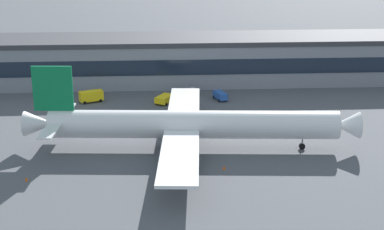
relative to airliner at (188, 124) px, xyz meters
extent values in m
plane|color=#4C4F54|center=(6.34, -0.31, -4.52)|extent=(600.00, 600.00, 0.00)
cube|color=gray|center=(6.34, 48.02, 0.64)|extent=(154.00, 17.39, 10.32)
cube|color=#38383D|center=(6.34, 48.02, 6.40)|extent=(157.08, 17.74, 1.20)
cube|color=#192333|center=(6.34, 39.27, 1.15)|extent=(150.92, 0.16, 3.71)
cylinder|color=white|center=(0.93, -0.07, 0.02)|extent=(50.91, 8.82, 4.95)
cone|color=white|center=(27.68, -2.13, 0.02)|extent=(4.80, 5.03, 4.70)
cone|color=white|center=(-26.06, 2.01, 0.02)|extent=(5.77, 4.86, 4.45)
cube|color=#0C723F|center=(-23.33, 1.80, 6.45)|extent=(6.95, 1.03, 7.92)
cube|color=white|center=(-22.42, 7.19, 0.76)|extent=(3.08, 9.07, 0.30)
cube|color=white|center=(-23.25, -3.67, 0.76)|extent=(3.08, 9.07, 0.30)
cube|color=white|center=(0.00, 13.92, -0.48)|extent=(7.73, 23.20, 0.50)
cube|color=white|center=(-2.13, -13.76, -0.48)|extent=(7.73, 23.20, 0.50)
cylinder|color=#99999E|center=(0.74, 10.43, -2.24)|extent=(4.28, 3.03, 2.72)
cylinder|color=#99999E|center=(-0.87, -10.42, -2.24)|extent=(4.28, 3.03, 2.72)
cylinder|color=black|center=(20.14, -1.55, -3.97)|extent=(1.14, 0.58, 1.10)
cylinder|color=slate|center=(20.14, -1.55, -2.67)|extent=(0.24, 0.24, 2.06)
cylinder|color=black|center=(-1.42, 2.34, -3.97)|extent=(1.14, 0.58, 1.10)
cylinder|color=slate|center=(-1.42, 2.34, -2.67)|extent=(0.24, 0.24, 2.06)
cylinder|color=black|center=(-1.76, -2.10, -3.97)|extent=(1.14, 0.58, 1.10)
cylinder|color=slate|center=(-1.76, -2.10, -2.67)|extent=(0.24, 0.24, 2.06)
cube|color=#2651A5|center=(9.05, 30.55, -3.42)|extent=(3.13, 4.77, 1.50)
cube|color=black|center=(8.69, 31.71, -3.12)|extent=(2.13, 1.99, 0.38)
cylinder|color=black|center=(7.77, 31.77, -4.17)|extent=(0.50, 0.76, 0.70)
cylinder|color=black|center=(9.40, 32.28, -4.17)|extent=(0.50, 0.76, 0.70)
cylinder|color=black|center=(8.69, 28.83, -4.17)|extent=(0.50, 0.76, 0.70)
cylinder|color=black|center=(10.33, 29.34, -4.17)|extent=(0.50, 0.76, 0.70)
cube|color=yellow|center=(-20.15, 30.64, -3.07)|extent=(5.65, 4.00, 2.20)
cube|color=black|center=(-21.48, 30.10, -2.63)|extent=(2.45, 2.56, 0.55)
cylinder|color=black|center=(-21.46, 29.04, -4.17)|extent=(0.76, 0.54, 0.70)
cylinder|color=black|center=(-22.21, 30.87, -4.17)|extent=(0.76, 0.54, 0.70)
cylinder|color=black|center=(-18.09, 30.41, -4.17)|extent=(0.76, 0.54, 0.70)
cylinder|color=black|center=(-18.84, 32.24, -4.17)|extent=(0.76, 0.54, 0.70)
cube|color=gray|center=(2.02, 33.79, -3.42)|extent=(4.11, 3.34, 1.50)
cube|color=black|center=(1.13, 33.37, -3.12)|extent=(1.92, 2.20, 0.38)
cylinder|color=black|center=(1.27, 32.44, -4.17)|extent=(0.76, 0.57, 0.70)
cylinder|color=black|center=(0.50, 34.07, -4.17)|extent=(0.76, 0.57, 0.70)
cylinder|color=black|center=(3.55, 33.52, -4.17)|extent=(0.76, 0.57, 0.70)
cylinder|color=black|center=(2.78, 35.14, -4.17)|extent=(0.76, 0.57, 0.70)
cube|color=yellow|center=(-3.66, 28.65, -3.47)|extent=(4.63, 5.46, 1.40)
cube|color=black|center=(-3.01, 29.80, -3.19)|extent=(2.91, 2.64, 0.35)
cylinder|color=black|center=(-3.86, 30.69, -4.17)|extent=(0.61, 0.76, 0.70)
cylinder|color=black|center=(-1.82, 29.54, -4.17)|extent=(0.61, 0.76, 0.70)
cylinder|color=black|center=(-5.51, 27.76, -4.17)|extent=(0.61, 0.76, 0.70)
cylinder|color=black|center=(-3.47, 26.61, -4.17)|extent=(0.61, 0.76, 0.70)
cone|color=#F2590C|center=(-25.86, -12.39, -4.22)|extent=(0.48, 0.48, 0.60)
cone|color=#F2590C|center=(5.31, -9.75, -4.21)|extent=(0.50, 0.50, 0.62)
camera|label=1|loc=(-5.40, -97.11, 32.76)|focal=54.74mm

